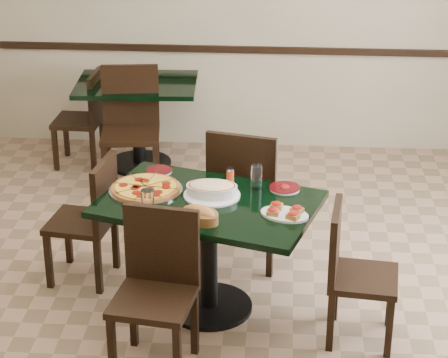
# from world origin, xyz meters

# --- Properties ---
(floor) EXTENTS (5.50, 5.50, 0.00)m
(floor) POSITION_xyz_m (0.00, 0.00, 0.00)
(floor) COLOR #8D6B51
(floor) RESTS_ON ground
(room_shell) EXTENTS (5.50, 5.50, 5.50)m
(room_shell) POSITION_xyz_m (1.02, 1.73, 1.17)
(room_shell) COLOR silver
(room_shell) RESTS_ON floor
(main_table) EXTENTS (1.45, 1.15, 0.75)m
(main_table) POSITION_xyz_m (-0.11, -0.06, 0.57)
(main_table) COLOR black
(main_table) RESTS_ON floor
(back_table) EXTENTS (1.04, 0.78, 0.75)m
(back_table) POSITION_xyz_m (-0.92, 2.20, 0.52)
(back_table) COLOR black
(back_table) RESTS_ON floor
(chair_far) EXTENTS (0.56, 0.56, 1.00)m
(chair_far) POSITION_xyz_m (0.09, 0.52, 0.56)
(chair_far) COLOR black
(chair_far) RESTS_ON floor
(chair_near) EXTENTS (0.49, 0.49, 0.92)m
(chair_near) POSITION_xyz_m (-0.35, -0.61, 0.51)
(chair_near) COLOR black
(chair_near) RESTS_ON floor
(chair_right) EXTENTS (0.44, 0.44, 0.84)m
(chair_right) POSITION_xyz_m (0.74, -0.30, 0.47)
(chair_right) COLOR black
(chair_right) RESTS_ON floor
(chair_left) EXTENTS (0.45, 0.45, 0.86)m
(chair_left) POSITION_xyz_m (-0.90, 0.26, 0.48)
(chair_left) COLOR black
(chair_left) RESTS_ON floor
(back_chair_near) EXTENTS (0.51, 0.51, 0.99)m
(back_chair_near) POSITION_xyz_m (-0.91, 1.80, 0.56)
(back_chair_near) COLOR black
(back_chair_near) RESTS_ON floor
(back_chair_left) EXTENTS (0.41, 0.41, 0.83)m
(back_chair_left) POSITION_xyz_m (-1.37, 2.18, 0.46)
(back_chair_left) COLOR black
(back_chair_left) RESTS_ON floor
(pepperoni_pizza) EXTENTS (0.45, 0.45, 0.04)m
(pepperoni_pizza) POSITION_xyz_m (-0.51, 0.06, 0.77)
(pepperoni_pizza) COLOR #BABAC2
(pepperoni_pizza) RESTS_ON main_table
(lasagna_casserole) EXTENTS (0.34, 0.34, 0.09)m
(lasagna_casserole) POSITION_xyz_m (-0.10, 0.01, 0.80)
(lasagna_casserole) COLOR silver
(lasagna_casserole) RESTS_ON main_table
(bread_basket) EXTENTS (0.28, 0.26, 0.10)m
(bread_basket) POSITION_xyz_m (-0.13, -0.32, 0.79)
(bread_basket) COLOR brown
(bread_basket) RESTS_ON main_table
(bruschetta_platter) EXTENTS (0.34, 0.29, 0.05)m
(bruschetta_platter) POSITION_xyz_m (0.34, -0.22, 0.77)
(bruschetta_platter) COLOR silver
(bruschetta_platter) RESTS_ON main_table
(side_plate_near) EXTENTS (0.19, 0.19, 0.02)m
(side_plate_near) POSITION_xyz_m (-0.27, -0.28, 0.76)
(side_plate_near) COLOR silver
(side_plate_near) RESTS_ON main_table
(side_plate_far_r) EXTENTS (0.19, 0.19, 0.03)m
(side_plate_far_r) POSITION_xyz_m (0.34, 0.15, 0.76)
(side_plate_far_r) COLOR silver
(side_plate_far_r) RESTS_ON main_table
(side_plate_far_l) EXTENTS (0.17, 0.17, 0.02)m
(side_plate_far_l) POSITION_xyz_m (-0.46, 0.35, 0.76)
(side_plate_far_l) COLOR silver
(side_plate_far_l) RESTS_ON main_table
(napkin_setting) EXTENTS (0.19, 0.19, 0.01)m
(napkin_setting) POSITION_xyz_m (-0.27, -0.30, 0.75)
(napkin_setting) COLOR white
(napkin_setting) RESTS_ON main_table
(water_glass_a) EXTENTS (0.07, 0.07, 0.15)m
(water_glass_a) POSITION_xyz_m (0.17, 0.15, 0.82)
(water_glass_a) COLOR silver
(water_glass_a) RESTS_ON main_table
(water_glass_b) EXTENTS (0.08, 0.08, 0.16)m
(water_glass_b) POSITION_xyz_m (-0.44, -0.28, 0.83)
(water_glass_b) COLOR silver
(water_glass_b) RESTS_ON main_table
(pepper_shaker) EXTENTS (0.05, 0.05, 0.08)m
(pepper_shaker) POSITION_xyz_m (-0.00, 0.24, 0.79)
(pepper_shaker) COLOR red
(pepper_shaker) RESTS_ON main_table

